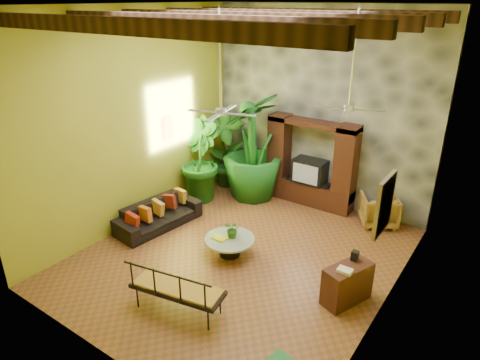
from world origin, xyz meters
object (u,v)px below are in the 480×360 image
Objects in this scene: ceiling_fan_back at (350,97)px; tall_plant_c at (253,147)px; wicker_armchair at (379,210)px; ceiling_fan_front at (221,101)px; entertainment_center at (310,169)px; iron_bench at (174,288)px; side_console at (347,284)px; sofa at (158,215)px; tall_plant_b at (199,160)px; tall_plant_a at (224,149)px; coffee_table at (230,244)px.

tall_plant_c is (-3.05, 1.41, -1.96)m from ceiling_fan_back.
wicker_armchair is 0.29× the size of tall_plant_c.
ceiling_fan_front is 2.41m from ceiling_fan_back.
entertainment_center is 1.37× the size of iron_bench.
tall_plant_c reaches higher than entertainment_center.
side_console is (3.85, -2.76, -1.07)m from tall_plant_c.
side_console reaches higher than sofa.
sofa is at bearing 172.36° from ceiling_fan_front.
ceiling_fan_back is 1.06× the size of iron_bench.
tall_plant_c is at bearing 165.24° from side_console.
ceiling_fan_front is at bearing -153.73° from side_console.
tall_plant_b is (-0.20, 1.80, 0.80)m from sofa.
iron_bench is at bearing -89.10° from entertainment_center.
ceiling_fan_back reaches higher than tall_plant_a.
ceiling_fan_front is 1.74× the size of coffee_table.
ceiling_fan_front is 4.00m from side_console.
ceiling_fan_front reaches higher than tall_plant_c.
tall_plant_b is at bearing -140.96° from tall_plant_c.
iron_bench is at bearing 38.36° from wicker_armchair.
coffee_table is (1.22, -2.75, -1.18)m from tall_plant_c.
wicker_armchair is at bearing -46.89° from sofa.
tall_plant_a is 5.60m from iron_bench.
ceiling_fan_front is at bearing -83.54° from coffee_table.
ceiling_fan_front is at bearing -67.47° from tall_plant_c.
wicker_armchair is 0.38× the size of tall_plant_b.
tall_plant_b is at bearing 138.59° from ceiling_fan_front.
ceiling_fan_front is at bearing 26.05° from wicker_armchair.
ceiling_fan_back is at bearing -50.43° from entertainment_center.
tall_plant_c is 4.86m from side_console.
tall_plant_c is 3.23m from coffee_table.
tall_plant_c is at bearing 155.18° from ceiling_fan_back.
tall_plant_c reaches higher than side_console.
entertainment_center reaches higher than tall_plant_b.
ceiling_fan_back is 4.68m from iron_bench.
iron_bench is (2.46, -2.06, 0.22)m from sofa.
entertainment_center reaches higher than side_console.
tall_plant_b is at bearing 113.69° from iron_bench.
side_console reaches higher than coffee_table.
wicker_armchair is 4.54m from tall_plant_a.
tall_plant_a is 3.80m from coffee_table.
sofa is (-2.17, 0.29, -3.09)m from ceiling_fan_front.
ceiling_fan_back is 0.88× the size of sofa.
tall_plant_a is 1.14m from tall_plant_c.
tall_plant_a is at bearing 126.63° from ceiling_fan_front.
sofa is 0.95× the size of tall_plant_b.
ceiling_fan_front reaches higher than coffee_table.
tall_plant_a reaches higher than side_console.
sofa is at bearing 3.96° from wicker_armchair.
tall_plant_b is at bearing 142.02° from coffee_table.
wicker_armchair is at bearing 6.97° from tall_plant_c.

